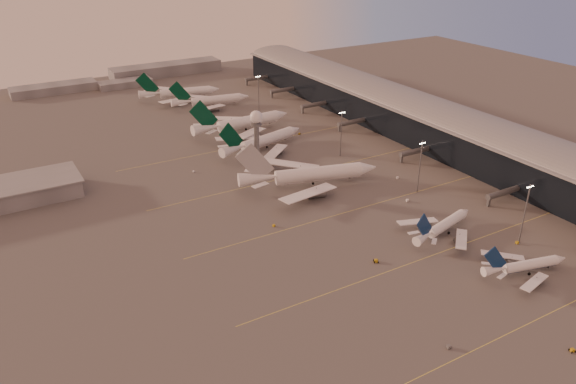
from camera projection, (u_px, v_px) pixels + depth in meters
ground at (405, 286)px, 193.39m from camera, size 700.00×700.00×0.00m
taxiway_markings at (373, 203)px, 250.63m from camera, size 180.00×185.25×0.02m
terminal at (423, 120)px, 323.69m from camera, size 57.00×362.00×23.04m
radar_tower at (256, 127)px, 279.98m from camera, size 6.40×6.40×31.10m
mast_a at (525, 211)px, 213.90m from camera, size 3.60×0.56×25.00m
mast_b at (420, 165)px, 255.33m from camera, size 3.60×0.56×25.00m
mast_c at (341, 132)px, 295.84m from camera, size 3.60×0.56×25.00m
mast_d at (259, 92)px, 364.95m from camera, size 3.60×0.56×25.00m
distant_horizon at (135, 75)px, 445.86m from camera, size 165.00×37.50×9.00m
narrowbody_near at (525, 267)px, 199.04m from camera, size 34.49×27.19×13.71m
narrowbody_mid at (443, 227)px, 224.30m from camera, size 38.67×30.48×15.39m
widebody_white at (310, 177)px, 265.76m from camera, size 67.06×53.01×24.18m
greentail_a at (263, 143)px, 308.68m from camera, size 57.33×45.72×21.25m
greentail_b at (242, 125)px, 335.31m from camera, size 65.28×52.63×23.70m
greentail_c at (211, 102)px, 380.85m from camera, size 54.19×43.43×19.79m
greentail_d at (180, 94)px, 397.41m from camera, size 57.01×45.58×20.96m
gsv_truck_a at (450, 345)px, 164.57m from camera, size 6.04×2.58×2.38m
gsv_tug_near at (572, 350)px, 163.46m from camera, size 2.88×3.86×0.98m
gsv_catering_a at (518, 239)px, 218.02m from camera, size 5.03×2.53×4.06m
gsv_tug_mid at (376, 261)px, 206.63m from camera, size 4.58×3.97×1.12m
gsv_truck_b at (408, 199)px, 251.62m from camera, size 6.12×3.08×2.36m
gsv_truck_c at (274, 224)px, 231.05m from camera, size 5.15×3.19×1.96m
gsv_catering_b at (398, 175)px, 273.91m from camera, size 5.15×3.00×3.96m
gsv_truck_d at (193, 170)px, 281.45m from camera, size 2.91×4.94×1.88m
gsv_tug_hangar at (299, 134)px, 332.01m from camera, size 3.49×3.18×0.86m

